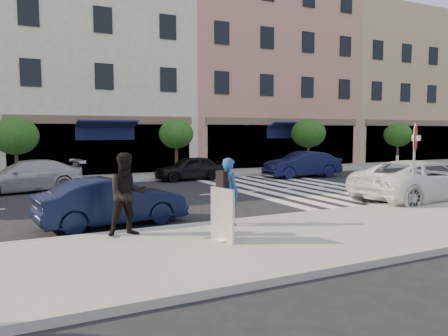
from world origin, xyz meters
TOP-DOWN VIEW (x-y plane):
  - ground at (0.00, 0.00)m, footprint 120.00×120.00m
  - sidewalk_near at (0.00, -3.75)m, footprint 60.00×4.50m
  - sidewalk_far at (0.00, 11.00)m, footprint 60.00×3.00m
  - building_centre at (-0.50, 17.00)m, footprint 11.00×9.00m
  - building_east_mid at (11.50, 17.00)m, footprint 13.00×9.00m
  - building_east_far at (24.00, 17.00)m, footprint 12.00×9.00m
  - street_tree_wb at (-5.00, 10.80)m, footprint 2.10×2.10m
  - street_tree_c at (3.00, 10.80)m, footprint 1.90×1.90m
  - street_tree_ea at (12.00, 10.80)m, footprint 2.20×2.20m
  - street_tree_eb at (20.00, 10.80)m, footprint 2.00×2.00m
  - stop_sign at (6.26, -2.23)m, footprint 0.93×0.22m
  - photographer at (-0.24, -2.00)m, footprint 0.53×0.70m
  - walker at (-2.90, -2.00)m, footprint 0.95×0.74m
  - poster_board at (-1.14, -3.44)m, footprint 0.32×0.77m
  - car_near_mid at (-2.85, -0.13)m, footprint 4.13×1.91m
  - car_near_right at (8.09, -0.99)m, footprint 5.53×2.73m
  - car_far_left at (-4.69, 8.07)m, footprint 4.82×2.49m
  - car_far_mid at (3.12, 9.10)m, footprint 3.72×1.62m
  - car_far_right at (9.17, 7.60)m, footprint 4.39×1.78m

SIDE VIEW (x-z plane):
  - ground at x=0.00m, z-range 0.00..0.00m
  - sidewalk_near at x=0.00m, z-range 0.00..0.15m
  - sidewalk_far at x=0.00m, z-range 0.00..0.15m
  - car_far_mid at x=3.12m, z-range 0.00..1.25m
  - car_near_mid at x=-2.85m, z-range 0.00..1.31m
  - car_far_left at x=-4.69m, z-range 0.00..1.34m
  - car_far_right at x=9.17m, z-range 0.00..1.42m
  - poster_board at x=-1.14m, z-range 0.14..1.32m
  - car_near_right at x=8.09m, z-range 0.00..1.51m
  - photographer at x=-0.24m, z-range 0.15..1.89m
  - walker at x=-2.90m, z-range 0.15..2.08m
  - stop_sign at x=6.26m, z-range 0.74..3.41m
  - street_tree_eb at x=20.00m, z-range 0.75..3.69m
  - street_tree_wb at x=-5.00m, z-range 0.78..3.84m
  - street_tree_c at x=3.00m, z-range 0.84..3.87m
  - street_tree_ea at x=12.00m, z-range 0.80..3.99m
  - building_centre at x=-0.50m, z-range 0.00..11.00m
  - building_east_far at x=24.00m, z-range 0.00..12.00m
  - building_east_mid at x=11.50m, z-range 0.00..13.00m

